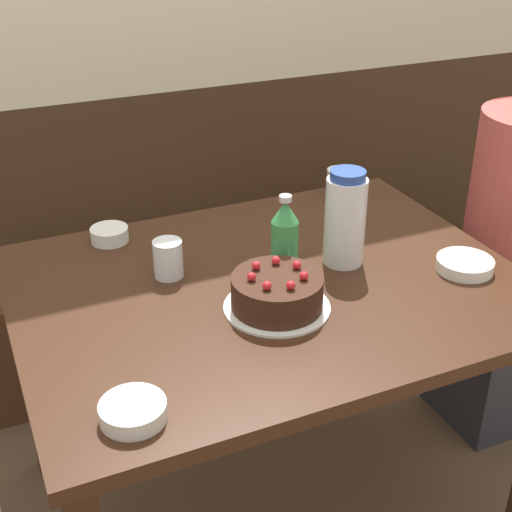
% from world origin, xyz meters
% --- Properties ---
extents(ground_plane, '(12.00, 12.00, 0.00)m').
position_xyz_m(ground_plane, '(0.00, 0.00, 0.00)').
color(ground_plane, brown).
extents(bench_seat, '(2.08, 0.38, 0.43)m').
position_xyz_m(bench_seat, '(0.00, 0.83, 0.22)').
color(bench_seat, '#56331E').
rests_on(bench_seat, ground_plane).
extents(dining_table, '(1.20, 0.92, 0.75)m').
position_xyz_m(dining_table, '(0.00, 0.00, 0.65)').
color(dining_table, '#381E11').
rests_on(dining_table, ground_plane).
extents(birthday_cake, '(0.24, 0.24, 0.10)m').
position_xyz_m(birthday_cake, '(-0.03, -0.11, 0.79)').
color(birthday_cake, white).
rests_on(birthday_cake, dining_table).
extents(water_pitcher, '(0.10, 0.10, 0.24)m').
position_xyz_m(water_pitcher, '(0.21, 0.02, 0.87)').
color(water_pitcher, white).
rests_on(water_pitcher, dining_table).
extents(soju_bottle, '(0.07, 0.07, 0.20)m').
position_xyz_m(soju_bottle, '(0.05, 0.03, 0.84)').
color(soju_bottle, '#388E4C').
rests_on(soju_bottle, dining_table).
extents(bowl_soup_white, '(0.12, 0.12, 0.03)m').
position_xyz_m(bowl_soup_white, '(-0.43, -0.34, 0.76)').
color(bowl_soup_white, white).
rests_on(bowl_soup_white, dining_table).
extents(bowl_rice_small, '(0.14, 0.14, 0.03)m').
position_xyz_m(bowl_rice_small, '(0.47, -0.14, 0.76)').
color(bowl_rice_small, white).
rests_on(bowl_rice_small, dining_table).
extents(bowl_side_dish, '(0.10, 0.10, 0.04)m').
position_xyz_m(bowl_side_dish, '(-0.30, 0.37, 0.76)').
color(bowl_side_dish, white).
rests_on(bowl_side_dish, dining_table).
extents(glass_water_tall, '(0.08, 0.08, 0.09)m').
position_xyz_m(glass_water_tall, '(0.40, 0.37, 0.79)').
color(glass_water_tall, silver).
rests_on(glass_water_tall, dining_table).
extents(glass_tumbler_short, '(0.07, 0.07, 0.09)m').
position_xyz_m(glass_tumbler_short, '(-0.21, 0.13, 0.79)').
color(glass_tumbler_short, silver).
rests_on(glass_tumbler_short, dining_table).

